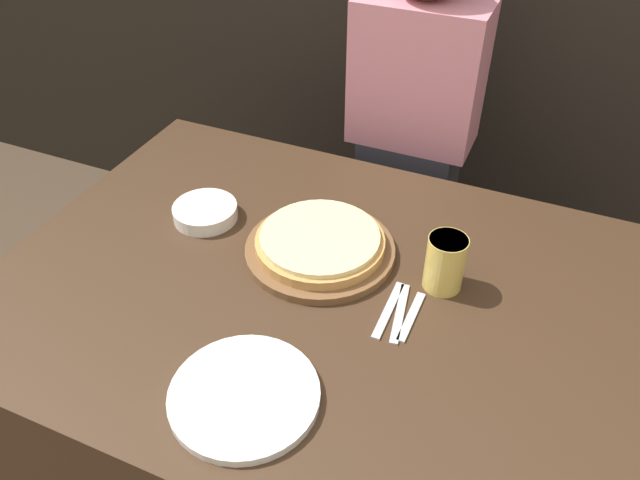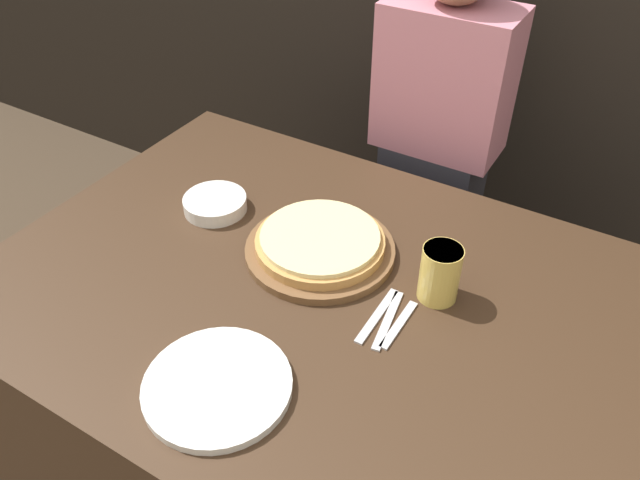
# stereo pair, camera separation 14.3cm
# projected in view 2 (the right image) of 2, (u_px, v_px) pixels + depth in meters

# --- Properties ---
(ground_plane) EXTENTS (12.00, 12.00, 0.00)m
(ground_plane) POSITION_uv_depth(u_px,v_px,m) (317.00, 471.00, 1.85)
(ground_plane) COLOR #473828
(dining_table) EXTENTS (1.46, 1.04, 0.75)m
(dining_table) POSITION_uv_depth(u_px,v_px,m) (317.00, 393.00, 1.61)
(dining_table) COLOR #3D2819
(dining_table) RESTS_ON ground_plane
(pizza_on_board) EXTENTS (0.35, 0.35, 0.06)m
(pizza_on_board) POSITION_uv_depth(u_px,v_px,m) (320.00, 245.00, 1.44)
(pizza_on_board) COLOR brown
(pizza_on_board) RESTS_ON dining_table
(beer_glass) EXTENTS (0.09, 0.09, 0.13)m
(beer_glass) POSITION_uv_depth(u_px,v_px,m) (440.00, 271.00, 1.31)
(beer_glass) COLOR #E5C65B
(beer_glass) RESTS_ON dining_table
(dinner_plate) EXTENTS (0.28, 0.28, 0.02)m
(dinner_plate) POSITION_uv_depth(u_px,v_px,m) (217.00, 386.00, 1.15)
(dinner_plate) COLOR white
(dinner_plate) RESTS_ON dining_table
(side_bowl) EXTENTS (0.16, 0.16, 0.04)m
(side_bowl) POSITION_uv_depth(u_px,v_px,m) (215.00, 204.00, 1.58)
(side_bowl) COLOR white
(side_bowl) RESTS_ON dining_table
(fork) EXTENTS (0.02, 0.18, 0.00)m
(fork) POSITION_uv_depth(u_px,v_px,m) (377.00, 316.00, 1.30)
(fork) COLOR silver
(fork) RESTS_ON dining_table
(dinner_knife) EXTENTS (0.05, 0.18, 0.00)m
(dinner_knife) POSITION_uv_depth(u_px,v_px,m) (388.00, 320.00, 1.29)
(dinner_knife) COLOR silver
(dinner_knife) RESTS_ON dining_table
(spoon) EXTENTS (0.02, 0.15, 0.00)m
(spoon) POSITION_uv_depth(u_px,v_px,m) (399.00, 325.00, 1.28)
(spoon) COLOR silver
(spoon) RESTS_ON dining_table
(diner_person) EXTENTS (0.37, 0.20, 1.35)m
(diner_person) POSITION_uv_depth(u_px,v_px,m) (434.00, 163.00, 1.92)
(diner_person) COLOR #33333D
(diner_person) RESTS_ON ground_plane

